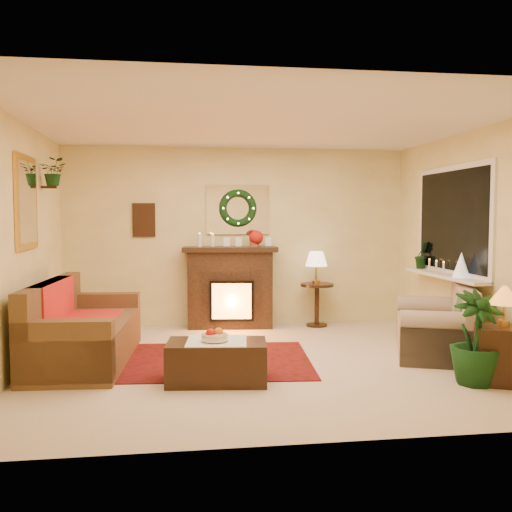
{
  "coord_description": "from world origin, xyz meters",
  "views": [
    {
      "loc": [
        -0.92,
        -6.07,
        1.6
      ],
      "look_at": [
        0.0,
        0.35,
        1.15
      ],
      "focal_mm": 40.0,
      "sensor_mm": 36.0,
      "label": 1
    }
  ],
  "objects": [
    {
      "name": "gold_mirror",
      "position": [
        -2.48,
        0.3,
        1.75
      ],
      "size": [
        0.03,
        0.84,
        1.0
      ],
      "primitive_type": "cube",
      "color": "gold",
      "rests_on": "wall_left"
    },
    {
      "name": "mantel_candle_a",
      "position": [
        -0.57,
        2.04,
        1.26
      ],
      "size": [
        0.06,
        0.06,
        0.18
      ],
      "primitive_type": "cylinder",
      "color": "#FFEAC6",
      "rests_on": "fireplace"
    },
    {
      "name": "loveseat",
      "position": [
        2.06,
        0.11,
        0.42
      ],
      "size": [
        1.25,
        1.59,
        0.81
      ],
      "primitive_type": "cube",
      "rotation": [
        0.0,
        0.0,
        -0.36
      ],
      "color": "tan",
      "rests_on": "floor"
    },
    {
      "name": "mini_tree",
      "position": [
        2.38,
        0.11,
        1.04
      ],
      "size": [
        0.2,
        0.2,
        0.29
      ],
      "primitive_type": "cone",
      "color": "white",
      "rests_on": "window_sill"
    },
    {
      "name": "window_glass",
      "position": [
        2.47,
        0.55,
        1.55
      ],
      "size": [
        0.02,
        1.7,
        1.22
      ],
      "primitive_type": "cube",
      "color": "black",
      "rests_on": "wall_right"
    },
    {
      "name": "wall_left",
      "position": [
        -2.5,
        0.0,
        1.3
      ],
      "size": [
        4.5,
        4.5,
        0.0
      ],
      "primitive_type": "plane",
      "color": "#EFD88C",
      "rests_on": "ground"
    },
    {
      "name": "wreath",
      "position": [
        0.0,
        2.19,
        1.72
      ],
      "size": [
        0.55,
        0.11,
        0.55
      ],
      "primitive_type": "torus",
      "rotation": [
        1.57,
        0.0,
        0.0
      ],
      "color": "#194719",
      "rests_on": "wall_back"
    },
    {
      "name": "floor_palm",
      "position": [
        1.92,
        -1.08,
        0.45
      ],
      "size": [
        1.77,
        1.77,
        2.67
      ],
      "primitive_type": "imported",
      "rotation": [
        0.0,
        0.0,
        0.21
      ],
      "color": "#18611D",
      "rests_on": "floor"
    },
    {
      "name": "side_table_round",
      "position": [
        1.13,
        1.95,
        0.32
      ],
      "size": [
        0.59,
        0.59,
        0.63
      ],
      "primitive_type": "cylinder",
      "rotation": [
        0.0,
        0.0,
        0.28
      ],
      "color": "#331D0F",
      "rests_on": "floor"
    },
    {
      "name": "wall_art",
      "position": [
        -1.35,
        2.23,
        1.55
      ],
      "size": [
        0.32,
        0.03,
        0.48
      ],
      "primitive_type": "cube",
      "color": "#381E11",
      "rests_on": "wall_back"
    },
    {
      "name": "hanging_plant",
      "position": [
        -2.34,
        1.05,
        1.97
      ],
      "size": [
        0.33,
        0.28,
        0.36
      ],
      "primitive_type": "imported",
      "color": "#194719",
      "rests_on": "wall_left"
    },
    {
      "name": "floor",
      "position": [
        0.0,
        0.0,
        0.0
      ],
      "size": [
        5.0,
        5.0,
        0.0
      ],
      "primitive_type": "plane",
      "color": "beige",
      "rests_on": "ground"
    },
    {
      "name": "window_sill",
      "position": [
        2.38,
        0.55,
        0.87
      ],
      "size": [
        0.22,
        1.86,
        0.04
      ],
      "primitive_type": "cube",
      "color": "white",
      "rests_on": "wall_right"
    },
    {
      "name": "mantel_candle_b",
      "position": [
        -0.39,
        1.99,
        1.26
      ],
      "size": [
        0.06,
        0.06,
        0.17
      ],
      "primitive_type": "cylinder",
      "color": "#EDEBCB",
      "rests_on": "fireplace"
    },
    {
      "name": "poinsettia",
      "position": [
        0.24,
        2.0,
        1.3
      ],
      "size": [
        0.21,
        0.21,
        0.21
      ],
      "primitive_type": "sphere",
      "color": "#B31510",
      "rests_on": "fireplace"
    },
    {
      "name": "window_frame",
      "position": [
        2.48,
        0.55,
        1.55
      ],
      "size": [
        0.03,
        1.86,
        1.36
      ],
      "primitive_type": "cube",
      "color": "white",
      "rests_on": "wall_right"
    },
    {
      "name": "sill_plant",
      "position": [
        2.42,
        1.26,
        1.08
      ],
      "size": [
        0.27,
        0.21,
        0.49
      ],
      "primitive_type": "imported",
      "color": "#1E5114",
      "rests_on": "window_sill"
    },
    {
      "name": "wall_right",
      "position": [
        2.5,
        0.0,
        1.3
      ],
      "size": [
        4.5,
        4.5,
        0.0
      ],
      "primitive_type": "plane",
      "color": "#EFD88C",
      "rests_on": "ground"
    },
    {
      "name": "mantel_mirror",
      "position": [
        0.0,
        2.23,
        1.7
      ],
      "size": [
        0.92,
        0.02,
        0.72
      ],
      "primitive_type": "cube",
      "color": "white",
      "rests_on": "wall_back"
    },
    {
      "name": "end_table_square",
      "position": [
        2.17,
        -1.08,
        0.27
      ],
      "size": [
        0.59,
        0.59,
        0.55
      ],
      "primitive_type": "cube",
      "rotation": [
        0.0,
        0.0,
        -0.4
      ],
      "color": "black",
      "rests_on": "floor"
    },
    {
      "name": "ceiling",
      "position": [
        0.0,
        0.0,
        2.6
      ],
      "size": [
        5.0,
        5.0,
        0.0
      ],
      "primitive_type": "plane",
      "color": "white",
      "rests_on": "ground"
    },
    {
      "name": "red_throw",
      "position": [
        -1.95,
        0.45,
        0.46
      ],
      "size": [
        0.75,
        1.22,
        0.02
      ],
      "primitive_type": "cube",
      "color": "red",
      "rests_on": "sofa"
    },
    {
      "name": "wall_front",
      "position": [
        0.0,
        -2.25,
        1.3
      ],
      "size": [
        5.0,
        5.0,
        0.0
      ],
      "primitive_type": "plane",
      "color": "#EFD88C",
      "rests_on": "ground"
    },
    {
      "name": "coffee_table",
      "position": [
        -0.53,
        -0.67,
        0.21
      ],
      "size": [
        1.0,
        0.63,
        0.4
      ],
      "primitive_type": "cube",
      "rotation": [
        0.0,
        0.0,
        -0.12
      ],
      "color": "#392618",
      "rests_on": "floor"
    },
    {
      "name": "wall_back",
      "position": [
        0.0,
        2.25,
        1.3
      ],
      "size": [
        5.0,
        5.0,
        0.0
      ],
      "primitive_type": "plane",
      "color": "#EFD88C",
      "rests_on": "ground"
    },
    {
      "name": "lamp_cream",
      "position": [
        1.1,
        1.91,
        0.88
      ],
      "size": [
        0.32,
        0.32,
        0.49
      ],
      "primitive_type": "cone",
      "color": "#FFDBB8",
      "rests_on": "side_table_round"
    },
    {
      "name": "sofa",
      "position": [
        -1.89,
        0.33,
        0.43
      ],
      "size": [
        1.06,
        2.14,
        0.9
      ],
      "primitive_type": "cube",
      "rotation": [
        0.0,
        0.0,
        -0.07
      ],
      "color": "#452E1E",
      "rests_on": "floor"
    },
    {
      "name": "lamp_tiffany",
      "position": [
        2.2,
        -1.07,
        0.74
      ],
      "size": [
        0.31,
        0.31,
        0.45
      ],
      "primitive_type": "cone",
      "color": "gold",
      "rests_on": "end_table_square"
    },
    {
      "name": "area_rug",
      "position": [
        -0.58,
        0.16,
        0.01
      ],
      "size": [
        2.42,
        1.9,
        0.01
      ],
      "primitive_type": "cube",
      "rotation": [
        0.0,
        0.0,
        -0.09
      ],
      "color": "maroon",
      "rests_on": "floor"
    },
    {
      "name": "fireplace",
      "position": [
        -0.13,
        2.04,
        0.55
      ],
      "size": [
        1.23,
        0.5,
        1.1
      ],
      "primitive_type": "cube",
      "rotation": [
        0.0,
        0.0,
        -0.1
      ],
      "color": "black",
      "rests_on": "floor"
    },
    {
      "name": "fruit_bowl",
      "position": [
        -0.55,
        -0.7,
        0.45
      ],
      "size": [
        0.25,
        0.25,
        0.06
      ],
      "primitive_type": "cylinder",
      "color": "beige",
      "rests_on": "coffee_table"
    }
  ]
}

